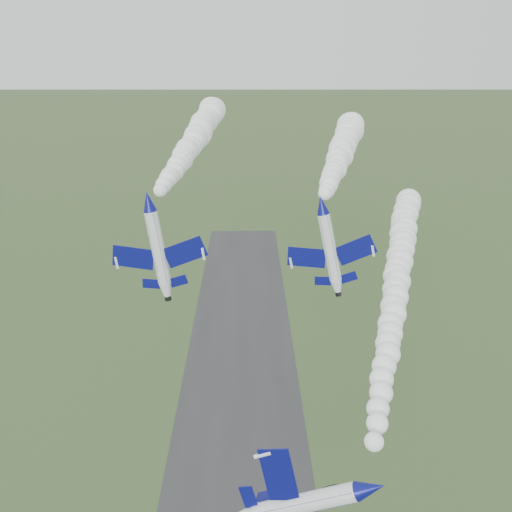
{
  "coord_description": "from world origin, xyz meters",
  "views": [
    {
      "loc": [
        1.7,
        -46.05,
        64.22
      ],
      "look_at": [
        2.67,
        17.99,
        41.1
      ],
      "focal_mm": 40.0,
      "sensor_mm": 36.0,
      "label": 1
    }
  ],
  "objects": [
    {
      "name": "smoke_trail_jet_pair_right",
      "position": [
        18.11,
        53.24,
        47.75
      ],
      "size": [
        17.04,
        61.07,
        5.67
      ],
      "primitive_type": null,
      "rotation": [
        0.0,
        0.0,
        -0.19
      ],
      "color": "white"
    },
    {
      "name": "smoke_trail_jet_pair_left",
      "position": [
        -7.83,
        58.69,
        49.29
      ],
      "size": [
        12.25,
        69.92,
        5.76
      ],
      "primitive_type": null,
      "rotation": [
        0.0,
        0.0,
        -0.09
      ],
      "color": "white"
    },
    {
      "name": "jet_lead",
      "position": [
        11.51,
        -9.49,
        30.99
      ],
      "size": [
        6.52,
        14.11,
        10.55
      ],
      "rotation": [
        0.0,
        1.11,
        -0.26
      ],
      "color": "white"
    },
    {
      "name": "jet_pair_left",
      "position": [
        -10.22,
        20.46,
        47.24
      ],
      "size": [
        11.87,
        14.26,
        3.68
      ],
      "rotation": [
        0.0,
        -0.14,
        -0.09
      ],
      "color": "white"
    },
    {
      "name": "runway",
      "position": [
        0.0,
        30.0,
        0.02
      ],
      "size": [
        24.0,
        260.0,
        0.04
      ],
      "primitive_type": "cube",
      "color": "#313133",
      "rests_on": "ground"
    },
    {
      "name": "smoke_trail_jet_lead",
      "position": [
        23.12,
        29.44,
        33.54
      ],
      "size": [
        23.23,
        72.23,
        4.81
      ],
      "primitive_type": null,
      "rotation": [
        0.0,
        0.0,
        -0.26
      ],
      "color": "white"
    },
    {
      "name": "jet_pair_right",
      "position": [
        10.63,
        20.51,
        46.7
      ],
      "size": [
        10.91,
        13.15,
        3.81
      ],
      "rotation": [
        0.0,
        -0.22,
        -0.19
      ],
      "color": "white"
    }
  ]
}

